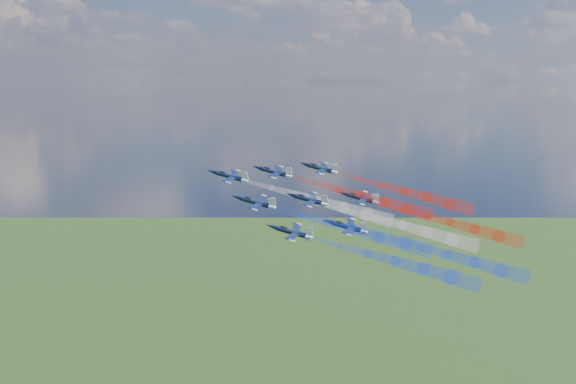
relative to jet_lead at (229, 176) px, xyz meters
name	(u,v)px	position (x,y,z in m)	size (l,w,h in m)	color
jet_lead	(229,176)	(0.00, 0.00, 0.00)	(9.43, 11.79, 3.14)	black
trail_lead	(320,201)	(20.48, -12.42, -6.01)	(3.93, 38.99, 3.93)	white
jet_inner_left	(256,202)	(2.03, -14.68, -4.69)	(9.43, 11.79, 3.14)	black
trail_inner_left	(353,229)	(22.52, -27.10, -10.70)	(3.93, 38.99, 3.93)	blue
jet_inner_right	(274,172)	(13.35, 1.96, 0.22)	(9.43, 11.79, 3.14)	black
trail_inner_right	(361,196)	(33.84, -10.47, -5.79)	(3.93, 38.99, 3.93)	red
jet_outer_left	(292,232)	(6.13, -27.86, -9.76)	(9.43, 11.79, 3.14)	black
trail_outer_left	(395,261)	(26.61, -40.29, -15.77)	(3.93, 38.99, 3.93)	blue
jet_center_third	(309,200)	(17.20, -12.82, -5.35)	(9.43, 11.79, 3.14)	black
trail_center_third	(402,225)	(37.68, -25.24, -11.36)	(3.93, 38.99, 3.93)	white
jet_outer_right	(320,168)	(28.24, 3.81, 0.25)	(9.43, 11.79, 3.14)	black
trail_outer_right	(405,191)	(48.73, -8.62, -5.76)	(3.93, 38.99, 3.93)	red
jet_rear_left	(347,227)	(21.23, -26.60, -10.03)	(9.43, 11.79, 3.14)	black
trail_rear_left	(447,255)	(41.72, -39.02, -16.04)	(3.93, 38.99, 3.93)	blue
jet_rear_right	(360,198)	(33.42, -10.69, -6.32)	(9.43, 11.79, 3.14)	black
trail_rear_right	(450,223)	(53.90, -23.12, -12.33)	(3.93, 38.99, 3.93)	red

